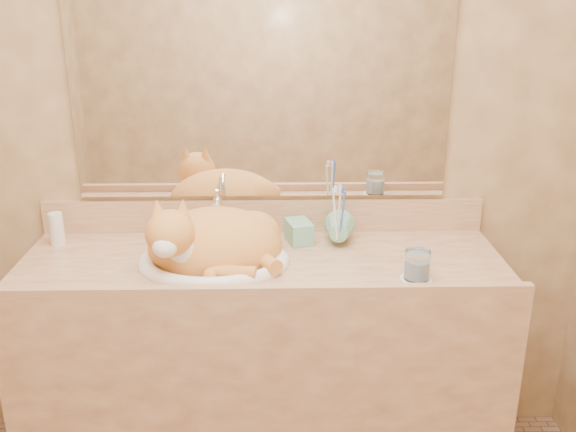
{
  "coord_description": "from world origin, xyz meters",
  "views": [
    {
      "loc": [
        0.05,
        -1.22,
        1.7
      ],
      "look_at": [
        0.09,
        0.7,
        1.01
      ],
      "focal_mm": 40.0,
      "sensor_mm": 36.0,
      "label": 1
    }
  ],
  "objects_px": {
    "vanity_counter": "(264,370)",
    "toothbrush_cup": "(338,235)",
    "water_glass": "(417,265)",
    "cat": "(210,239)",
    "soap_dispenser": "(304,224)",
    "sink_basin": "(213,241)"
  },
  "relations": [
    {
      "from": "toothbrush_cup",
      "to": "vanity_counter",
      "type": "bearing_deg",
      "value": -161.63
    },
    {
      "from": "cat",
      "to": "soap_dispenser",
      "type": "distance_m",
      "value": 0.33
    },
    {
      "from": "sink_basin",
      "to": "water_glass",
      "type": "distance_m",
      "value": 0.65
    },
    {
      "from": "vanity_counter",
      "to": "soap_dispenser",
      "type": "bearing_deg",
      "value": 35.42
    },
    {
      "from": "vanity_counter",
      "to": "sink_basin",
      "type": "xyz_separation_m",
      "value": [
        -0.16,
        -0.02,
        0.5
      ]
    },
    {
      "from": "toothbrush_cup",
      "to": "water_glass",
      "type": "xyz_separation_m",
      "value": [
        0.22,
        -0.26,
        0.0
      ]
    },
    {
      "from": "toothbrush_cup",
      "to": "sink_basin",
      "type": "bearing_deg",
      "value": -165.69
    },
    {
      "from": "vanity_counter",
      "to": "cat",
      "type": "height_order",
      "value": "cat"
    },
    {
      "from": "vanity_counter",
      "to": "soap_dispenser",
      "type": "xyz_separation_m",
      "value": [
        0.14,
        0.1,
        0.51
      ]
    },
    {
      "from": "sink_basin",
      "to": "toothbrush_cup",
      "type": "relative_size",
      "value": 4.39
    },
    {
      "from": "vanity_counter",
      "to": "toothbrush_cup",
      "type": "bearing_deg",
      "value": 18.37
    },
    {
      "from": "sink_basin",
      "to": "soap_dispenser",
      "type": "distance_m",
      "value": 0.32
    },
    {
      "from": "water_glass",
      "to": "cat",
      "type": "bearing_deg",
      "value": 165.34
    },
    {
      "from": "toothbrush_cup",
      "to": "water_glass",
      "type": "distance_m",
      "value": 0.34
    },
    {
      "from": "vanity_counter",
      "to": "soap_dispenser",
      "type": "relative_size",
      "value": 9.31
    },
    {
      "from": "vanity_counter",
      "to": "cat",
      "type": "relative_size",
      "value": 3.58
    },
    {
      "from": "cat",
      "to": "sink_basin",
      "type": "bearing_deg",
      "value": -48.84
    },
    {
      "from": "soap_dispenser",
      "to": "sink_basin",
      "type": "bearing_deg",
      "value": -172.85
    },
    {
      "from": "toothbrush_cup",
      "to": "water_glass",
      "type": "height_order",
      "value": "same"
    },
    {
      "from": "cat",
      "to": "toothbrush_cup",
      "type": "xyz_separation_m",
      "value": [
        0.43,
        0.09,
        -0.03
      ]
    },
    {
      "from": "vanity_counter",
      "to": "water_glass",
      "type": "distance_m",
      "value": 0.7
    },
    {
      "from": "sink_basin",
      "to": "toothbrush_cup",
      "type": "xyz_separation_m",
      "value": [
        0.42,
        0.11,
        -0.02
      ]
    }
  ]
}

